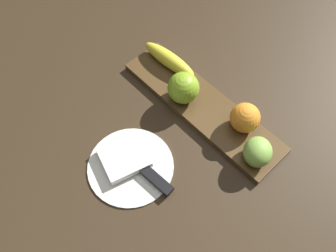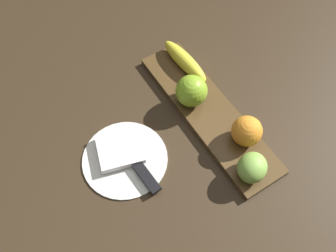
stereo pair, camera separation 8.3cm
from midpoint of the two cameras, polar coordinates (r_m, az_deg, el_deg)
ground_plane at (r=0.92m, az=2.40°, el=3.93°), size 2.40×2.40×0.00m
fruit_tray at (r=0.90m, az=2.91°, el=3.01°), size 0.46×0.12×0.02m
apple at (r=0.87m, az=-0.22°, el=5.94°), size 0.08×0.08×0.08m
banana at (r=0.96m, az=-2.30°, el=10.40°), size 0.17×0.05×0.04m
orange_near_apple at (r=0.84m, az=9.54°, el=1.07°), size 0.07×0.07×0.07m
grape_bunch at (r=0.81m, az=11.40°, el=-4.34°), size 0.09×0.10×0.06m
dinner_plate at (r=0.84m, az=-8.85°, el=-6.59°), size 0.20×0.20×0.01m
folded_napkin at (r=0.83m, az=-10.05°, el=-5.06°), size 0.12×0.12×0.02m
knife at (r=0.81m, az=-5.69°, el=-8.13°), size 0.18×0.03×0.01m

